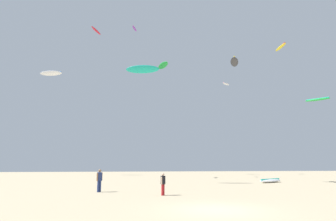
{
  "coord_description": "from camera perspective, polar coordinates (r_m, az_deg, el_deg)",
  "views": [
    {
      "loc": [
        -4.07,
        -14.34,
        2.33
      ],
      "look_at": [
        0.0,
        21.75,
        9.01
      ],
      "focal_mm": 30.19,
      "sensor_mm": 36.0,
      "label": 1
    }
  ],
  "objects": [
    {
      "name": "person_foreground",
      "position": [
        21.0,
        -1.03,
        -14.26
      ],
      "size": [
        0.36,
        0.45,
        1.58
      ],
      "rotation": [
        0.0,
        0.0,
        2.54
      ],
      "color": "#B21E23",
      "rests_on": "ground"
    },
    {
      "name": "kite_aloft_0",
      "position": [
        58.68,
        -22.57,
        6.97
      ],
      "size": [
        4.56,
        2.25,
        0.99
      ],
      "color": "white"
    },
    {
      "name": "person_midground",
      "position": [
        23.93,
        -13.67,
        -13.22
      ],
      "size": [
        0.42,
        0.48,
        1.79
      ],
      "rotation": [
        0.0,
        0.0,
        2.45
      ],
      "color": "navy",
      "rests_on": "ground"
    },
    {
      "name": "kite_aloft_7",
      "position": [
        57.04,
        -1.03,
        9.1
      ],
      "size": [
        2.45,
        4.31,
        1.05
      ],
      "color": "green"
    },
    {
      "name": "kite_aloft_1",
      "position": [
        59.67,
        11.65,
        5.28
      ],
      "size": [
        2.24,
        2.11,
        0.3
      ],
      "color": "white"
    },
    {
      "name": "kite_aloft_2",
      "position": [
        48.25,
        -14.31,
        15.37
      ],
      "size": [
        1.74,
        3.07,
        0.71
      ],
      "color": "red"
    },
    {
      "name": "kite_grounded_near",
      "position": [
        36.1,
        19.95,
        -13.18
      ],
      "size": [
        3.76,
        2.74,
        0.45
      ],
      "color": "white",
      "rests_on": "ground"
    },
    {
      "name": "kite_aloft_4",
      "position": [
        36.19,
        13.25,
        9.5
      ],
      "size": [
        2.03,
        3.46,
        0.44
      ],
      "color": "#2D2D33"
    },
    {
      "name": "ground_plane",
      "position": [
        15.09,
        9.85,
        -19.16
      ],
      "size": [
        120.0,
        120.0,
        0.0
      ],
      "primitive_type": "plane",
      "color": "#C6B28C"
    },
    {
      "name": "kite_aloft_9",
      "position": [
        49.6,
        -6.78,
        16.11
      ],
      "size": [
        1.05,
        2.11,
        0.49
      ],
      "color": "purple"
    },
    {
      "name": "kite_aloft_5",
      "position": [
        50.42,
        21.78,
        11.8
      ],
      "size": [
        1.15,
        3.32,
        0.62
      ],
      "color": "yellow"
    },
    {
      "name": "kite_aloft_3",
      "position": [
        40.42,
        27.94,
        1.96
      ],
      "size": [
        2.59,
        2.68,
        0.4
      ],
      "color": "green"
    },
    {
      "name": "kite_aloft_6",
      "position": [
        33.54,
        -5.16,
        8.29
      ],
      "size": [
        4.05,
        1.8,
        1.0
      ],
      "color": "#19B29E"
    }
  ]
}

